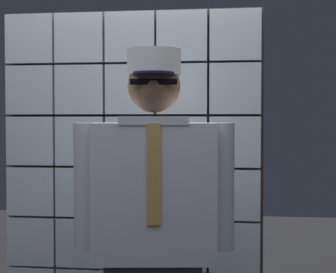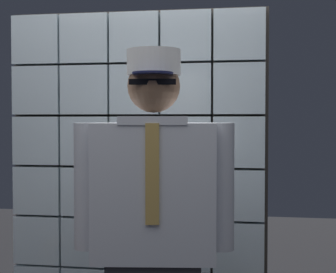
{
  "view_description": "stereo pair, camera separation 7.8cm",
  "coord_description": "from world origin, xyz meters",
  "views": [
    {
      "loc": [
        0.56,
        -1.62,
        1.44
      ],
      "look_at": [
        0.29,
        0.56,
        1.37
      ],
      "focal_mm": 54.32,
      "sensor_mm": 36.0,
      "label": 1
    },
    {
      "loc": [
        0.64,
        -1.61,
        1.44
      ],
      "look_at": [
        0.29,
        0.56,
        1.37
      ],
      "focal_mm": 54.32,
      "sensor_mm": 36.0,
      "label": 2
    }
  ],
  "objects": [
    {
      "name": "glass_block_wall",
      "position": [
        0.0,
        1.23,
        1.02
      ],
      "size": [
        1.5,
        0.1,
        2.08
      ],
      "color": "silver",
      "rests_on": "ground"
    },
    {
      "name": "standing_person",
      "position": [
        0.24,
        0.52,
        0.9
      ],
      "size": [
        0.7,
        0.32,
        1.74
      ],
      "rotation": [
        0.0,
        0.0,
        0.13
      ],
      "color": "#28282D",
      "rests_on": "ground"
    }
  ]
}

